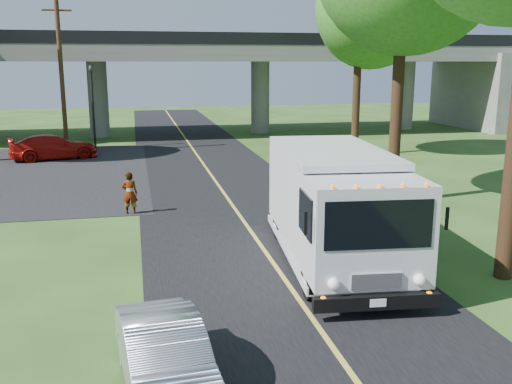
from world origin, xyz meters
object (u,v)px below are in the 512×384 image
object	(u,v)px
traffic_signal	(92,98)
tree_right_far	(365,7)
utility_pole	(62,76)
silver_sedan	(166,359)
pedestrian	(130,193)
step_van	(336,204)
red_sedan	(53,147)

from	to	relation	value
traffic_signal	tree_right_far	distance (m)	17.18
utility_pole	silver_sedan	bearing A→B (deg)	-80.78
utility_pole	pedestrian	xyz separation A→B (m)	(3.70, -14.68, -3.83)
utility_pole	pedestrian	world-z (taller)	utility_pole
tree_right_far	step_van	bearing A→B (deg)	-114.05
tree_right_far	red_sedan	distance (m)	19.03
tree_right_far	silver_sedan	bearing A→B (deg)	-119.05
utility_pole	pedestrian	distance (m)	15.62
tree_right_far	utility_pole	bearing A→B (deg)	166.00
tree_right_far	pedestrian	bearing A→B (deg)	-141.03
traffic_signal	red_sedan	bearing A→B (deg)	-119.77
traffic_signal	pedestrian	xyz separation A→B (m)	(2.20, -16.68, -2.43)
silver_sedan	pedestrian	xyz separation A→B (m)	(-0.60, 11.82, 0.15)
silver_sedan	red_sedan	bearing A→B (deg)	94.16
red_sedan	pedestrian	bearing A→B (deg)	-177.46
utility_pole	pedestrian	bearing A→B (deg)	-75.86
step_van	red_sedan	bearing A→B (deg)	121.75
traffic_signal	step_van	world-z (taller)	traffic_signal
traffic_signal	step_van	size ratio (longest dim) A/B	0.69
traffic_signal	silver_sedan	world-z (taller)	traffic_signal
red_sedan	tree_right_far	bearing A→B (deg)	-113.94
utility_pole	silver_sedan	xyz separation A→B (m)	(4.30, -26.50, -3.98)
step_van	red_sedan	world-z (taller)	step_van
step_van	silver_sedan	bearing A→B (deg)	-126.61
step_van	pedestrian	distance (m)	8.47
tree_right_far	silver_sedan	xyz separation A→B (m)	(-12.41, -22.33, -7.69)
red_sedan	silver_sedan	size ratio (longest dim) A/B	1.28
traffic_signal	utility_pole	size ratio (longest dim) A/B	0.58
red_sedan	silver_sedan	distance (m)	25.38
utility_pole	tree_right_far	world-z (taller)	tree_right_far
traffic_signal	step_van	bearing A→B (deg)	-71.71
silver_sedan	step_van	bearing A→B (deg)	41.18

